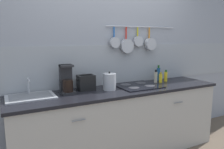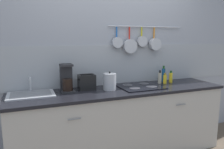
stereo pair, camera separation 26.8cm
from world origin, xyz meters
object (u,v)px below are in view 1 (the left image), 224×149
coffee_maker (67,81)px  bottle_cooking_wine (156,77)px  kettle (109,82)px  bottle_sesame_oil (166,76)px  bottle_olive_oil (158,74)px  toaster (86,82)px  bottle_dish_soap (161,78)px

coffee_maker → bottle_cooking_wine: coffee_maker is taller
kettle → bottle_sesame_oil: (0.99, 0.10, -0.03)m
bottle_olive_oil → kettle: bearing=-168.3°
coffee_maker → toaster: coffee_maker is taller
kettle → bottle_sesame_oil: 1.00m
toaster → kettle: bearing=-28.3°
bottle_olive_oil → coffee_maker: bearing=-176.2°
bottle_dish_soap → kettle: bearing=-175.8°
toaster → bottle_sesame_oil: toaster is taller
coffee_maker → bottle_sesame_oil: 1.51m
coffee_maker → bottle_dish_soap: 1.38m
bottle_sesame_oil → kettle: bearing=-174.4°
toaster → kettle: size_ratio=0.96×
toaster → kettle: 0.29m
coffee_maker → bottle_dish_soap: coffee_maker is taller
coffee_maker → kettle: (0.52, -0.10, -0.03)m
kettle → bottle_cooking_wine: bearing=7.1°
coffee_maker → toaster: bearing=9.7°
bottle_olive_oil → bottle_sesame_oil: bottle_olive_oil is taller
bottle_cooking_wine → bottle_sesame_oil: bottle_cooking_wine is taller
bottle_cooking_wine → bottle_dish_soap: size_ratio=1.25×
bottle_cooking_wine → bottle_sesame_oil: bearing=-1.1°
toaster → bottle_olive_oil: 1.19m
kettle → bottle_cooking_wine: (0.80, 0.10, -0.02)m
bottle_olive_oil → toaster: bearing=-177.4°
bottle_sesame_oil → bottle_dish_soap: bearing=-165.3°
bottle_cooking_wine → bottle_olive_oil: 0.16m
toaster → bottle_olive_oil: (1.19, 0.05, 0.01)m
bottle_dish_soap → bottle_olive_oil: 0.15m
coffee_maker → kettle: 0.53m
bottle_dish_soap → bottle_sesame_oil: (0.12, 0.03, 0.01)m
kettle → bottle_cooking_wine: kettle is taller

